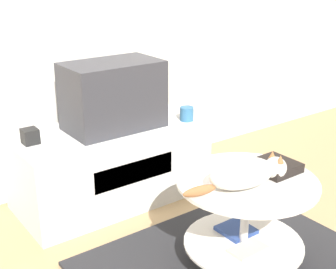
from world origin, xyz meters
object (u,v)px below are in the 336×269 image
speaker (30,136)px  dvd_box (275,166)px  tv (113,96)px  cat (245,173)px

speaker → dvd_box: size_ratio=0.43×
tv → dvd_box: 1.14m
speaker → dvd_box: 1.42m
tv → speaker: tv is taller
speaker → cat: cat is taller
cat → dvd_box: bearing=16.3°
dvd_box → cat: bearing=-172.9°
speaker → dvd_box: speaker is taller
tv → dvd_box: bearing=-73.3°
tv → dvd_box: size_ratio=2.83×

